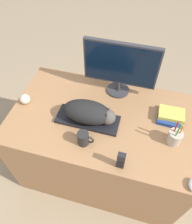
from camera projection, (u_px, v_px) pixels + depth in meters
name	position (u px, v px, depth m)	size (l,w,h in m)	color
ground_plane	(90.00, 206.00, 1.89)	(12.00, 12.00, 0.00)	#998466
desk	(102.00, 145.00, 1.84)	(1.32, 0.79, 0.77)	#9E7047
keyboard	(88.00, 119.00, 1.51)	(0.44, 0.16, 0.02)	black
cat	(90.00, 112.00, 1.44)	(0.36, 0.18, 0.14)	black
monitor	(121.00, 66.00, 1.52)	(0.53, 0.17, 0.43)	#333338
coffee_mug	(84.00, 138.00, 1.37)	(0.11, 0.07, 0.10)	black
pen_cup	(175.00, 137.00, 1.37)	(0.09, 0.09, 0.21)	#B2A893
baseball	(25.00, 99.00, 1.60)	(0.07, 0.07, 0.07)	beige
phone	(121.00, 161.00, 1.25)	(0.05, 0.03, 0.14)	black
book_stack	(171.00, 115.00, 1.52)	(0.18, 0.18, 0.06)	navy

